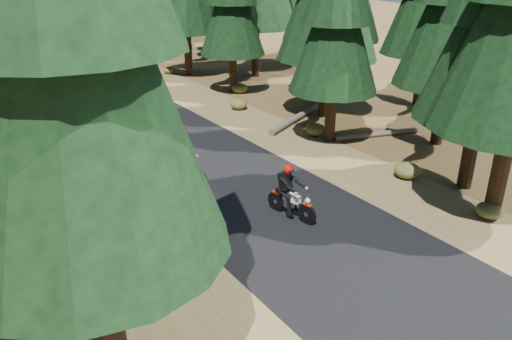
{
  "coord_description": "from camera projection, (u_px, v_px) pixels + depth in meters",
  "views": [
    {
      "loc": [
        -8.65,
        -11.09,
        7.81
      ],
      "look_at": [
        0.0,
        1.5,
        1.1
      ],
      "focal_mm": 35.0,
      "sensor_mm": 36.0,
      "label": 1
    }
  ],
  "objects": [
    {
      "name": "log_near",
      "position": [
        298.0,
        117.0,
        25.12
      ],
      "size": [
        5.18,
        2.63,
        0.32
      ],
      "primitive_type": "cylinder",
      "rotation": [
        0.0,
        1.57,
        0.43
      ],
      "color": "#4C4233",
      "rests_on": "ground"
    },
    {
      "name": "shoulder_r",
      "position": [
        297.0,
        143.0,
        22.15
      ],
      "size": [
        3.2,
        100.0,
        0.01
      ],
      "primitive_type": "cube",
      "color": "brown",
      "rests_on": "ground"
    },
    {
      "name": "log_far",
      "position": [
        377.0,
        134.0,
        22.87
      ],
      "size": [
        4.02,
        1.5,
        0.24
      ],
      "primitive_type": "cylinder",
      "rotation": [
        0.0,
        1.57,
        -0.31
      ],
      "color": "#4C4233",
      "rests_on": "ground"
    },
    {
      "name": "rider_follow",
      "position": [
        184.0,
        168.0,
        18.08
      ],
      "size": [
        1.36,
        2.06,
        1.77
      ],
      "rotation": [
        0.0,
        0.0,
        3.57
      ],
      "color": "maroon",
      "rests_on": "road"
    },
    {
      "name": "understory_shrubs",
      "position": [
        201.0,
        132.0,
        22.63
      ],
      "size": [
        16.07,
        30.33,
        0.64
      ],
      "color": "#474C1E",
      "rests_on": "ground"
    },
    {
      "name": "road",
      "position": [
        206.0,
        166.0,
        19.77
      ],
      "size": [
        6.0,
        100.0,
        0.01
      ],
      "primitive_type": "cube",
      "color": "black",
      "rests_on": "ground"
    },
    {
      "name": "ground",
      "position": [
        282.0,
        217.0,
        16.0
      ],
      "size": [
        120.0,
        120.0,
        0.0
      ],
      "primitive_type": "plane",
      "color": "#48321A",
      "rests_on": "ground"
    },
    {
      "name": "shoulder_l",
      "position": [
        91.0,
        196.0,
        17.38
      ],
      "size": [
        3.2,
        100.0,
        0.01
      ],
      "primitive_type": "cube",
      "color": "brown",
      "rests_on": "ground"
    },
    {
      "name": "rider_lead",
      "position": [
        291.0,
        200.0,
        15.77
      ],
      "size": [
        0.97,
        2.04,
        1.75
      ],
      "rotation": [
        0.0,
        0.0,
        3.35
      ],
      "color": "silver",
      "rests_on": "road"
    }
  ]
}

